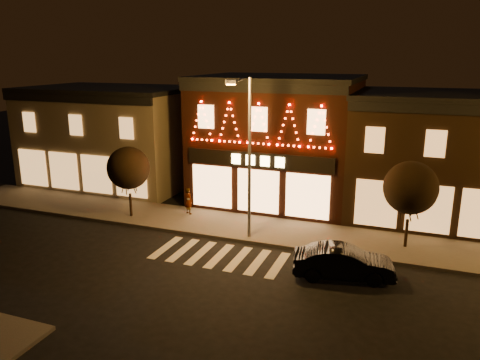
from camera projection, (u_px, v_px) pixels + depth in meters
The scene contains 10 objects.
ground at pixel (182, 293), 19.50m from camera, with size 120.00×120.00×0.00m, color black.
sidewalk_far at pixel (281, 232), 26.03m from camera, with size 44.00×4.00×0.15m, color #47423D.
building_left at pixel (113, 135), 35.64m from camera, with size 12.20×8.28×7.30m.
building_pulp at pixel (278, 139), 31.07m from camera, with size 10.20×8.34×8.30m.
building_right_a at pixel (431, 156), 27.95m from camera, with size 9.20×8.28×7.50m.
streetlamp_mid at pixel (247, 147), 23.75m from camera, with size 0.72×1.92×8.38m.
tree_left at pixel (128, 168), 27.72m from camera, with size 2.53×2.53×4.23m.
tree_right at pixel (411, 188), 23.10m from camera, with size 2.65×2.65×4.42m.
dark_sedan at pixel (343, 263), 20.68m from camera, with size 1.54×4.40×1.45m, color black.
pedestrian at pixel (188, 201), 28.62m from camera, with size 0.59×0.39×1.63m, color gray.
Camera 1 is at (8.49, -15.64, 9.57)m, focal length 35.17 mm.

